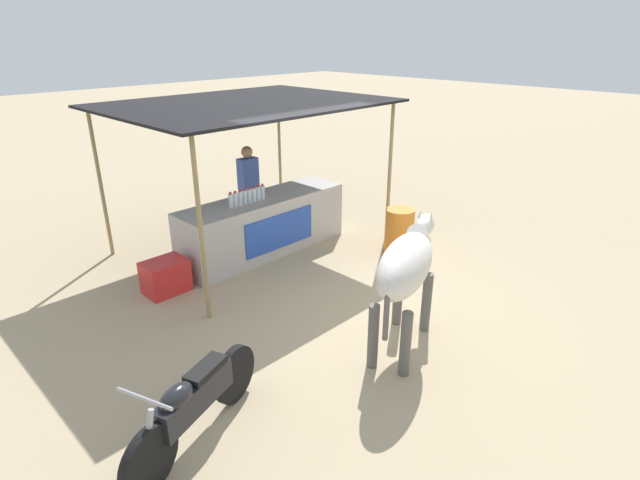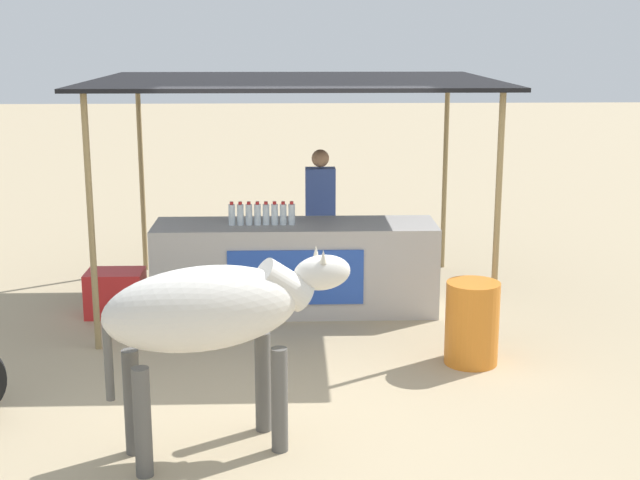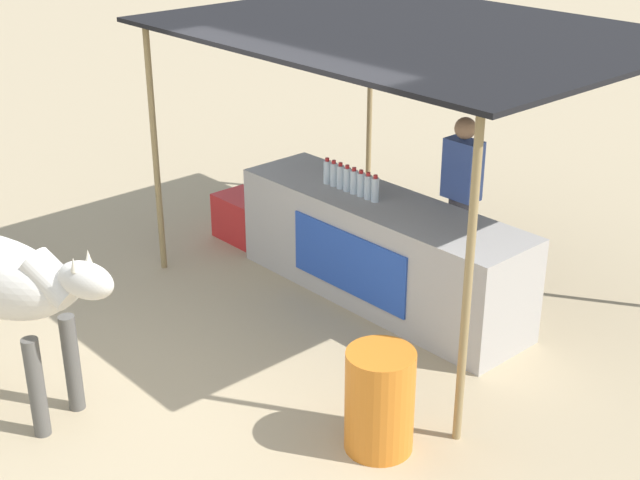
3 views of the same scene
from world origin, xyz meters
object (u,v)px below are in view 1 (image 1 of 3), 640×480
vendor_behind_counter (249,191)px  cooler_box (166,276)px  cow (407,266)px  motorcycle_parked (194,403)px  stall_counter (264,225)px  water_barrel (399,231)px

vendor_behind_counter → cooler_box: vendor_behind_counter is taller
vendor_behind_counter → cow: (-0.89, -4.04, 0.18)m
motorcycle_parked → vendor_behind_counter: bearing=46.3°
stall_counter → vendor_behind_counter: vendor_behind_counter is taller
vendor_behind_counter → motorcycle_parked: (-3.46, -3.62, -0.42)m
stall_counter → cooler_box: size_ratio=5.00×
cooler_box → motorcycle_parked: 3.05m
vendor_behind_counter → motorcycle_parked: 5.03m
stall_counter → motorcycle_parked: stall_counter is taller
water_barrel → vendor_behind_counter: bearing=118.5°
stall_counter → water_barrel: stall_counter is taller
stall_counter → motorcycle_parked: size_ratio=1.74×
water_barrel → cow: bearing=-142.8°
cow → motorcycle_parked: (-2.57, 0.42, -0.60)m
cooler_box → motorcycle_parked: bearing=-114.4°
water_barrel → cooler_box: bearing=156.4°
stall_counter → cow: size_ratio=1.64×
water_barrel → motorcycle_parked: 4.91m
cooler_box → cow: bearing=-67.6°
cooler_box → motorcycle_parked: motorcycle_parked is taller
stall_counter → cow: 3.38m
stall_counter → motorcycle_parked: 4.27m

